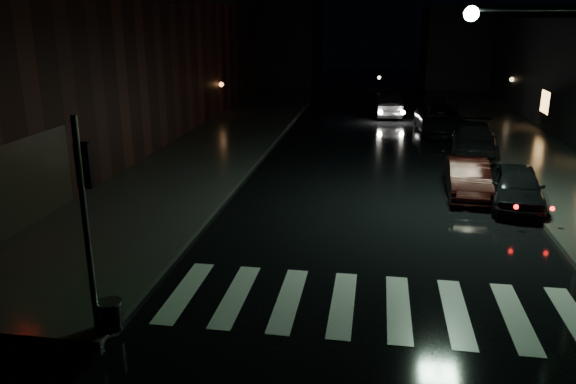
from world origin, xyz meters
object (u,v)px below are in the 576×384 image
at_px(parked_car_b, 468,178).
at_px(parked_car_c, 474,140).
at_px(oncoming_car, 386,105).
at_px(parked_car_d, 441,120).
at_px(parked_car_a, 517,187).

relative_size(parked_car_b, parked_car_c, 0.81).
relative_size(parked_car_b, oncoming_car, 0.89).
xyz_separation_m(parked_car_c, parked_car_d, (-0.99, 4.72, 0.03)).
distance_m(parked_car_c, oncoming_car, 10.75).
distance_m(parked_car_a, parked_car_d, 12.24).
bearing_deg(parked_car_b, parked_car_a, -33.14).
xyz_separation_m(parked_car_a, parked_car_b, (-1.41, 1.00, -0.04)).
xyz_separation_m(parked_car_a, parked_car_c, (-0.23, 7.45, 0.02)).
xyz_separation_m(parked_car_b, parked_car_c, (1.18, 6.45, 0.06)).
bearing_deg(oncoming_car, parked_car_b, 92.21).
height_order(parked_car_b, oncoming_car, oncoming_car).
height_order(parked_car_a, oncoming_car, oncoming_car).
height_order(parked_car_a, parked_car_b, parked_car_a).
bearing_deg(parked_car_d, parked_car_b, -93.53).
xyz_separation_m(parked_car_a, parked_car_d, (-1.22, 12.18, 0.06)).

